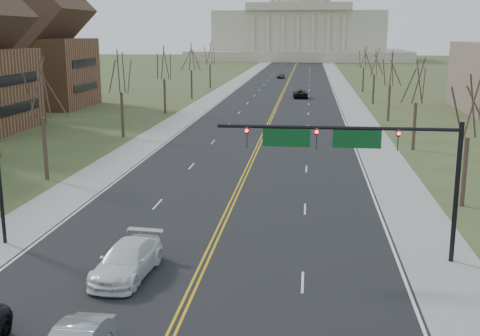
% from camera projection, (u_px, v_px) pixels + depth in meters
% --- Properties ---
extents(road, '(20.00, 380.00, 0.01)m').
position_uv_depth(road, '(285.00, 88.00, 125.60)').
color(road, black).
rests_on(road, ground).
extents(cross_road, '(120.00, 14.00, 0.01)m').
position_uv_depth(cross_road, '(180.00, 316.00, 24.83)').
color(cross_road, black).
rests_on(cross_road, ground).
extents(sidewalk_left, '(4.00, 380.00, 0.03)m').
position_uv_depth(sidewalk_left, '(228.00, 88.00, 126.93)').
color(sidewalk_left, gray).
rests_on(sidewalk_left, ground).
extents(sidewalk_right, '(4.00, 380.00, 0.03)m').
position_uv_depth(sidewalk_right, '(343.00, 89.00, 124.26)').
color(sidewalk_right, gray).
rests_on(sidewalk_right, ground).
extents(center_line, '(0.42, 380.00, 0.01)m').
position_uv_depth(center_line, '(285.00, 88.00, 125.59)').
color(center_line, gold).
rests_on(center_line, road).
extents(edge_line_left, '(0.15, 380.00, 0.01)m').
position_uv_depth(edge_line_left, '(238.00, 88.00, 126.69)').
color(edge_line_left, silver).
rests_on(edge_line_left, road).
extents(edge_line_right, '(0.15, 380.00, 0.01)m').
position_uv_depth(edge_line_right, '(332.00, 89.00, 124.50)').
color(edge_line_right, silver).
rests_on(edge_line_right, road).
extents(capitol, '(90.00, 60.00, 50.00)m').
position_uv_depth(capitol, '(299.00, 26.00, 258.03)').
color(capitol, beige).
rests_on(capitol, ground).
extents(signal_mast, '(12.12, 0.44, 7.20)m').
position_uv_depth(signal_mast, '(355.00, 149.00, 29.99)').
color(signal_mast, black).
rests_on(signal_mast, ground).
extents(tree_r_0, '(3.74, 3.74, 8.50)m').
position_uv_depth(tree_r_0, '(470.00, 109.00, 39.09)').
color(tree_r_0, '#3E2B24').
rests_on(tree_r_0, ground).
extents(tree_l_0, '(3.96, 3.96, 9.00)m').
position_uv_depth(tree_l_0, '(41.00, 92.00, 46.34)').
color(tree_l_0, '#3E2B24').
rests_on(tree_l_0, ground).
extents(tree_r_1, '(3.74, 3.74, 8.50)m').
position_uv_depth(tree_r_1, '(417.00, 84.00, 58.47)').
color(tree_r_1, '#3E2B24').
rests_on(tree_r_1, ground).
extents(tree_l_1, '(3.96, 3.96, 9.00)m').
position_uv_depth(tree_l_1, '(121.00, 74.00, 65.72)').
color(tree_l_1, '#3E2B24').
rests_on(tree_l_1, ground).
extents(tree_r_2, '(3.74, 3.74, 8.50)m').
position_uv_depth(tree_r_2, '(391.00, 71.00, 77.85)').
color(tree_r_2, '#3E2B24').
rests_on(tree_r_2, ground).
extents(tree_l_2, '(3.96, 3.96, 9.00)m').
position_uv_depth(tree_l_2, '(164.00, 65.00, 85.10)').
color(tree_l_2, '#3E2B24').
rests_on(tree_l_2, ground).
extents(tree_r_3, '(3.74, 3.74, 8.50)m').
position_uv_depth(tree_r_3, '(375.00, 63.00, 97.23)').
color(tree_r_3, '#3E2B24').
rests_on(tree_r_3, ground).
extents(tree_l_3, '(3.96, 3.96, 9.00)m').
position_uv_depth(tree_l_3, '(191.00, 59.00, 104.48)').
color(tree_l_3, '#3E2B24').
rests_on(tree_l_3, ground).
extents(tree_r_4, '(3.74, 3.74, 8.50)m').
position_uv_depth(tree_r_4, '(364.00, 58.00, 116.61)').
color(tree_r_4, '#3E2B24').
rests_on(tree_r_4, ground).
extents(tree_l_4, '(3.96, 3.96, 9.00)m').
position_uv_depth(tree_l_4, '(210.00, 55.00, 123.86)').
color(tree_l_4, '#3E2B24').
rests_on(tree_l_4, ground).
extents(bldg_left_far, '(17.10, 14.28, 23.25)m').
position_uv_depth(bldg_left_far, '(30.00, 45.00, 92.85)').
color(bldg_left_far, brown).
rests_on(bldg_left_far, ground).
extents(car_sb_inner_second, '(2.65, 5.65, 1.59)m').
position_uv_depth(car_sb_inner_second, '(127.00, 260.00, 28.69)').
color(car_sb_inner_second, white).
rests_on(car_sb_inner_second, road).
extents(car_far_nb, '(2.84, 5.56, 1.50)m').
position_uv_depth(car_far_nb, '(300.00, 94.00, 107.18)').
color(car_far_nb, black).
rests_on(car_far_nb, road).
extents(car_far_sb, '(2.06, 4.05, 1.32)m').
position_uv_depth(car_far_sb, '(281.00, 76.00, 152.03)').
color(car_far_sb, '#414247').
rests_on(car_far_sb, road).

